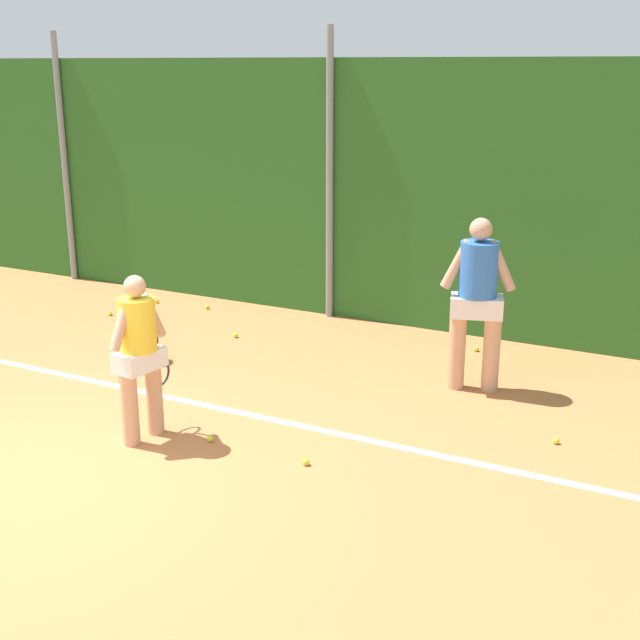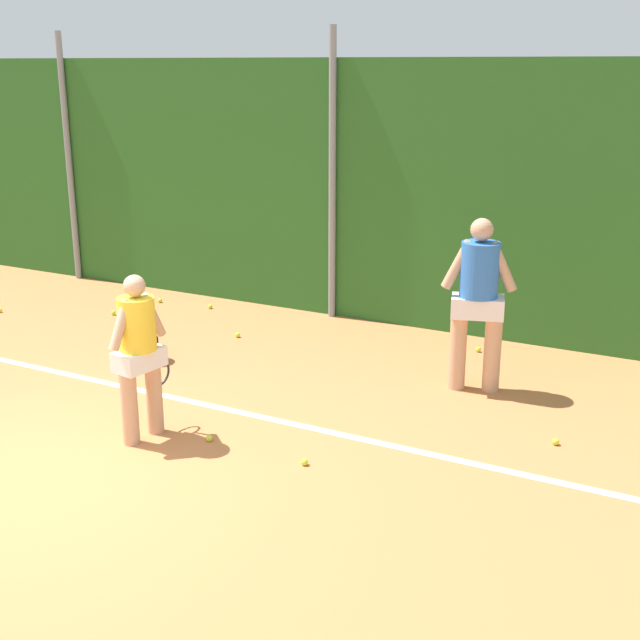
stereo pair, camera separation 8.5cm
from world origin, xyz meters
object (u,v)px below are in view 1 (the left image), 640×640
Objects in this scene: player_foreground_near at (139,349)px; ball_hopper at (138,338)px; tennis_ball_6 at (476,349)px; tennis_ball_5 at (110,313)px; tennis_ball_9 at (235,335)px; tennis_ball_3 at (157,301)px; tennis_ball_1 at (306,462)px; tennis_ball_8 at (556,441)px; tennis_ball_7 at (210,439)px; tennis_ball_10 at (207,307)px; player_midcourt at (477,295)px.

ball_hopper is at bearing 48.13° from player_foreground_near.
tennis_ball_5 is at bearing -170.27° from tennis_ball_6.
ball_hopper is 1.42m from tennis_ball_9.
player_foreground_near is at bearing -53.62° from tennis_ball_3.
player_foreground_near is 24.55× the size of tennis_ball_1.
tennis_ball_5 is 1.00× the size of tennis_ball_8.
tennis_ball_6 is (0.44, 3.73, 0.00)m from tennis_ball_1.
tennis_ball_5 is at bearing 142.15° from tennis_ball_7.
tennis_ball_6 is (2.09, 3.94, -0.87)m from player_foreground_near.
tennis_ball_5 is 1.39m from tennis_ball_10.
tennis_ball_5 is (-5.47, 0.36, -1.04)m from player_midcourt.
tennis_ball_10 is (-2.61, 3.76, 0.00)m from tennis_ball_7.
player_midcourt is (2.42, 2.70, 0.17)m from player_foreground_near.
tennis_ball_1 and tennis_ball_7 have the same top height.
tennis_ball_8 is at bearing -56.85° from tennis_ball_6.
player_foreground_near is 4.54m from tennis_ball_6.
tennis_ball_8 and tennis_ball_9 have the same top height.
player_foreground_near is 24.55× the size of tennis_ball_8.
tennis_ball_5 and tennis_ball_6 have the same top height.
tennis_ball_8 is at bearing -16.72° from tennis_ball_9.
tennis_ball_9 is at bearing 157.61° from player_midcourt.
tennis_ball_8 is (2.95, 1.47, 0.00)m from tennis_ball_7.
tennis_ball_5 is 1.00× the size of tennis_ball_10.
player_foreground_near reaches higher than tennis_ball_3.
tennis_ball_6 is at bearing -0.52° from tennis_ball_10.
tennis_ball_7 and tennis_ball_9 have the same top height.
ball_hopper is 3.49m from tennis_ball_1.
player_midcourt is 29.05× the size of tennis_ball_5.
player_midcourt is at bearing -33.82° from player_foreground_near.
player_midcourt is 29.05× the size of tennis_ball_3.
player_midcourt is 29.05× the size of tennis_ball_6.
tennis_ball_9 is at bearing -163.08° from tennis_ball_6.
ball_hopper is 4.18m from tennis_ball_6.
tennis_ball_5 is at bearing 159.48° from player_midcourt.
player_foreground_near is at bearing -45.04° from tennis_ball_5.
player_foreground_near is at bearing -173.05° from tennis_ball_1.
tennis_ball_8 is at bearing -22.36° from tennis_ball_10.
player_foreground_near is 0.84× the size of player_midcourt.
player_midcourt reaches higher than tennis_ball_5.
player_foreground_near is at bearing -118.01° from tennis_ball_6.
player_foreground_near reaches higher than tennis_ball_10.
ball_hopper reaches higher than tennis_ball_10.
tennis_ball_3 is (-5.29, 1.19, -1.04)m from player_midcourt.
tennis_ball_6 is at bearing 31.70° from ball_hopper.
player_foreground_near reaches higher than tennis_ball_8.
tennis_ball_1 is at bearing -142.20° from tennis_ball_8.
tennis_ball_6 is 4.10m from tennis_ball_10.
player_foreground_near is 24.55× the size of tennis_ball_3.
tennis_ball_10 is (-0.54, 2.23, -0.26)m from ball_hopper.
player_foreground_near is at bearing -63.24° from tennis_ball_10.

